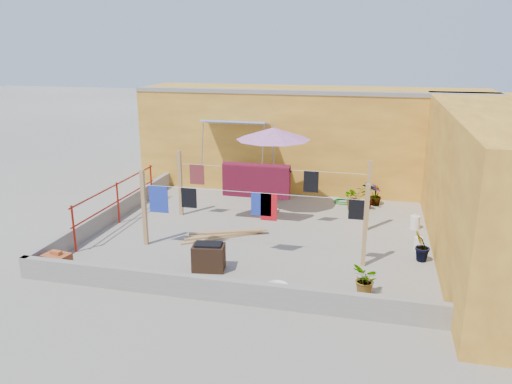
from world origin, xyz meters
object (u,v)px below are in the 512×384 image
patio_umbrella (273,134)px  white_basin (277,286)px  water_jug_b (415,222)px  green_hose (343,201)px  water_jug_a (418,243)px  brick_stack (57,263)px  outdoor_table (263,173)px  brazier (209,257)px  plant_back_a (355,198)px

patio_umbrella → white_basin: (1.06, -4.56, -2.15)m
water_jug_b → green_hose: water_jug_b is taller
water_jug_b → water_jug_a: bearing=-90.0°
brick_stack → water_jug_a: (7.33, 3.04, -0.06)m
patio_umbrella → water_jug_a: 4.72m
water_jug_b → outdoor_table: bearing=155.9°
outdoor_table → patio_umbrella: bearing=-66.8°
patio_umbrella → brazier: 4.53m
white_basin → plant_back_a: bearing=77.2°
white_basin → green_hose: bearing=82.0°
patio_umbrella → water_jug_b: size_ratio=6.37×
brick_stack → water_jug_a: size_ratio=1.84×
patio_umbrella → water_jug_b: (3.82, -0.51, -2.03)m
patio_umbrella → plant_back_a: (2.24, 0.64, -1.83)m
brazier → water_jug_b: size_ratio=1.86×
brazier → outdoor_table: bearing=91.5°
brazier → white_basin: brazier is taller
patio_umbrella → brick_stack: 6.35m
outdoor_table → white_basin: 6.33m
patio_umbrella → plant_back_a: bearing=16.1°
outdoor_table → plant_back_a: 3.02m
patio_umbrella → water_jug_a: size_ratio=7.73×
white_basin → green_hose: green_hose is taller
outdoor_table → water_jug_a: (4.46, -3.36, -0.56)m
outdoor_table → white_basin: outdoor_table is taller
green_hose → plant_back_a: size_ratio=0.78×
patio_umbrella → white_basin: patio_umbrella is taller
patio_umbrella → outdoor_table: bearing=113.2°
water_jug_a → green_hose: size_ratio=0.56×
patio_umbrella → brick_stack: bearing=-125.5°
brick_stack → green_hose: (5.39, 6.21, -0.16)m
water_jug_b → green_hose: (-1.94, 1.81, -0.13)m
brick_stack → white_basin: (4.56, 0.34, -0.16)m
water_jug_a → brick_stack: bearing=-157.5°
water_jug_a → water_jug_b: (-0.00, 1.36, 0.03)m
patio_umbrella → plant_back_a: patio_umbrella is taller
water_jug_b → white_basin: bearing=-124.2°
brick_stack → white_basin: size_ratio=1.32×
white_basin → water_jug_a: water_jug_a is taller
brazier → water_jug_a: brazier is taller
patio_umbrella → water_jug_b: 4.35m
water_jug_a → water_jug_b: bearing=90.0°
water_jug_a → water_jug_b: 1.36m
water_jug_b → plant_back_a: (-1.58, 1.15, 0.19)m
white_basin → water_jug_a: bearing=44.3°
brazier → plant_back_a: bearing=60.0°
patio_umbrella → brazier: size_ratio=3.42×
patio_umbrella → outdoor_table: (-0.64, 1.49, -1.49)m
water_jug_a → plant_back_a: (-1.58, 2.51, 0.22)m
plant_back_a → brick_stack: bearing=-136.0°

